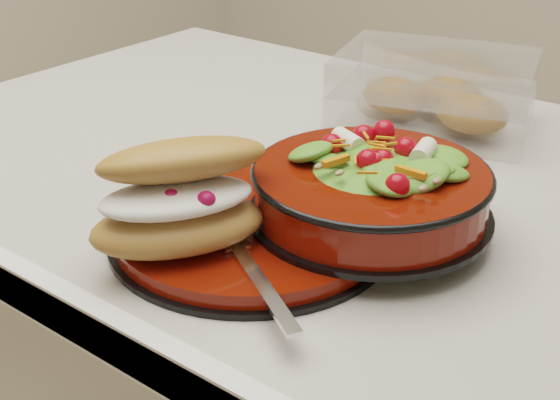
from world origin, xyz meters
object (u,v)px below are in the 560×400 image
Objects in this scene: dinner_plate at (251,230)px; pastry_box at (435,93)px; salad_bowl at (371,182)px; croissant at (182,198)px; fork at (253,272)px.

pastry_box is at bearing 91.25° from dinner_plate.
salad_bowl reaches higher than croissant.
pastry_box is at bearing 32.16° from croissant.
dinner_plate is 0.38m from pastry_box.
salad_bowl is at bearing 42.61° from dinner_plate.
salad_bowl is (0.08, 0.08, 0.05)m from dinner_plate.
pastry_box is (-0.01, 0.38, 0.03)m from dinner_plate.
salad_bowl is 1.45× the size of fork.
pastry_box is (0.01, 0.45, -0.02)m from croissant.
salad_bowl is 1.23× the size of croissant.
croissant is 0.68× the size of pastry_box.
fork is (0.08, 0.00, -0.04)m from croissant.
fork is at bearing -98.39° from salad_bowl.
fork is at bearing -48.80° from dinner_plate.
dinner_plate is 1.69× the size of fork.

